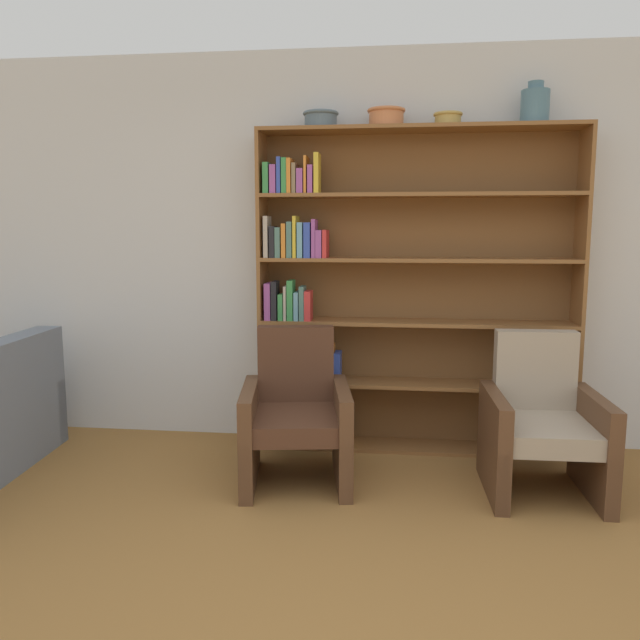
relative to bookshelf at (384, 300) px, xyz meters
The scene contains 8 objects.
wall_back 0.38m from the bookshelf, 69.70° to the left, with size 12.00×0.06×2.75m.
bookshelf is the anchor object (origin of this frame).
bowl_copper 1.28m from the bookshelf, behind, with size 0.24×0.24×0.11m.
bowl_sage 1.21m from the bookshelf, 103.81° to the right, with size 0.25×0.25×0.12m.
bowl_terracotta 1.26m from the bookshelf, ahead, with size 0.19×0.19×0.08m.
vase_tall 1.57m from the bookshelf, ahead, with size 0.18×0.18×0.26m.
armchair_leather 1.06m from the bookshelf, 128.71° to the right, with size 0.74×0.77×0.92m.
armchair_cushioned 1.31m from the bookshelf, 34.56° to the right, with size 0.65×0.69×0.92m.
Camera 1 is at (0.01, -1.93, 1.52)m, focal length 35.00 mm.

